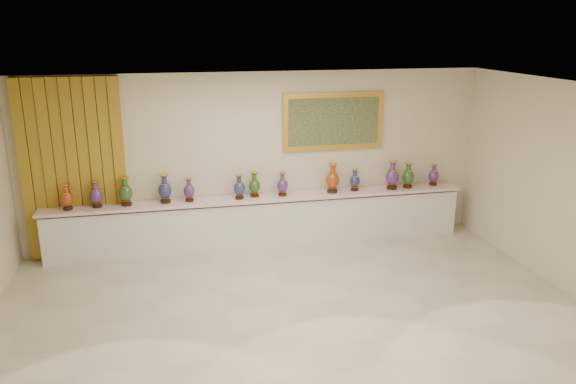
# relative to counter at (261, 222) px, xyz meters

# --- Properties ---
(ground) EXTENTS (8.00, 8.00, 0.00)m
(ground) POSITION_rel_counter_xyz_m (0.00, -2.27, -0.44)
(ground) COLOR beige
(ground) RESTS_ON ground
(room) EXTENTS (8.00, 8.00, 8.00)m
(room) POSITION_rel_counter_xyz_m (-2.33, 0.17, 1.16)
(room) COLOR beige
(room) RESTS_ON ground
(counter) EXTENTS (7.28, 0.48, 0.90)m
(counter) POSITION_rel_counter_xyz_m (0.00, 0.00, 0.00)
(counter) COLOR white
(counter) RESTS_ON ground
(vase_0) EXTENTS (0.22, 0.22, 0.43)m
(vase_0) POSITION_rel_counter_xyz_m (-3.15, -0.05, 0.65)
(vase_0) COLOR #331A0E
(vase_0) RESTS_ON counter
(vase_1) EXTENTS (0.25, 0.25, 0.44)m
(vase_1) POSITION_rel_counter_xyz_m (-2.70, -0.02, 0.66)
(vase_1) COLOR #331A0E
(vase_1) RESTS_ON counter
(vase_2) EXTENTS (0.25, 0.25, 0.48)m
(vase_2) POSITION_rel_counter_xyz_m (-2.24, -0.02, 0.68)
(vase_2) COLOR #331A0E
(vase_2) RESTS_ON counter
(vase_3) EXTENTS (0.23, 0.23, 0.48)m
(vase_3) POSITION_rel_counter_xyz_m (-1.61, -0.00, 0.68)
(vase_3) COLOR #331A0E
(vase_3) RESTS_ON counter
(vase_4) EXTENTS (0.22, 0.22, 0.40)m
(vase_4) POSITION_rel_counter_xyz_m (-1.22, -0.01, 0.64)
(vase_4) COLOR #331A0E
(vase_4) RESTS_ON counter
(vase_5) EXTENTS (0.25, 0.25, 0.42)m
(vase_5) POSITION_rel_counter_xyz_m (-0.38, -0.05, 0.65)
(vase_5) COLOR #331A0E
(vase_5) RESTS_ON counter
(vase_6) EXTENTS (0.25, 0.25, 0.43)m
(vase_6) POSITION_rel_counter_xyz_m (-0.11, 0.02, 0.66)
(vase_6) COLOR #331A0E
(vase_6) RESTS_ON counter
(vase_7) EXTENTS (0.24, 0.24, 0.41)m
(vase_7) POSITION_rel_counter_xyz_m (0.37, -0.04, 0.65)
(vase_7) COLOR #331A0E
(vase_7) RESTS_ON counter
(vase_8) EXTENTS (0.32, 0.32, 0.52)m
(vase_8) POSITION_rel_counter_xyz_m (1.27, -0.03, 0.70)
(vase_8) COLOR #331A0E
(vase_8) RESTS_ON counter
(vase_9) EXTENTS (0.21, 0.21, 0.39)m
(vase_9) POSITION_rel_counter_xyz_m (1.69, -0.00, 0.64)
(vase_9) COLOR #331A0E
(vase_9) RESTS_ON counter
(vase_10) EXTENTS (0.28, 0.28, 0.52)m
(vase_10) POSITION_rel_counter_xyz_m (2.38, -0.05, 0.69)
(vase_10) COLOR #331A0E
(vase_10) RESTS_ON counter
(vase_11) EXTENTS (0.24, 0.24, 0.46)m
(vase_11) POSITION_rel_counter_xyz_m (2.70, -0.03, 0.67)
(vase_11) COLOR #331A0E
(vase_11) RESTS_ON counter
(vase_12) EXTENTS (0.21, 0.21, 0.40)m
(vase_12) POSITION_rel_counter_xyz_m (3.23, 0.02, 0.64)
(vase_12) COLOR #331A0E
(vase_12) RESTS_ON counter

